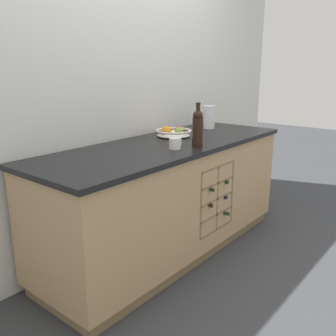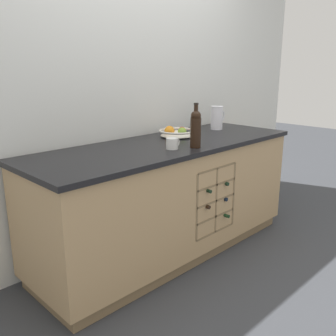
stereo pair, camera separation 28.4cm
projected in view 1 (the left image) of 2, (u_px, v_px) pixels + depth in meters
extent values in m
plane|color=#383A3F|center=(168.00, 250.00, 3.03)|extent=(14.00, 14.00, 0.00)
cube|color=silver|center=(126.00, 88.00, 2.95)|extent=(4.59, 0.06, 2.55)
cube|color=olive|center=(168.00, 245.00, 3.02)|extent=(2.13, 0.65, 0.09)
cube|color=tan|center=(168.00, 195.00, 2.90)|extent=(2.19, 0.71, 0.76)
cube|color=black|center=(168.00, 145.00, 2.80)|extent=(2.23, 0.75, 0.03)
cube|color=olive|center=(206.00, 196.00, 2.86)|extent=(0.44, 0.01, 0.50)
cube|color=olive|center=(195.00, 206.00, 2.66)|extent=(0.02, 0.10, 0.50)
cube|color=olive|center=(227.00, 190.00, 2.99)|extent=(0.02, 0.10, 0.50)
cube|color=olive|center=(211.00, 228.00, 2.89)|extent=(0.44, 0.10, 0.02)
cube|color=olive|center=(211.00, 213.00, 2.86)|extent=(0.44, 0.10, 0.02)
cube|color=olive|center=(212.00, 198.00, 2.83)|extent=(0.44, 0.10, 0.02)
cube|color=olive|center=(213.00, 182.00, 2.79)|extent=(0.44, 0.10, 0.02)
cube|color=olive|center=(213.00, 166.00, 2.76)|extent=(0.44, 0.10, 0.02)
cube|color=olive|center=(212.00, 198.00, 2.83)|extent=(0.02, 0.10, 0.50)
cylinder|color=#19381E|center=(208.00, 208.00, 3.01)|extent=(0.07, 0.21, 0.07)
cylinder|color=#19381E|center=(224.00, 213.00, 2.92)|extent=(0.03, 0.09, 0.03)
cylinder|color=black|center=(192.00, 200.00, 2.81)|extent=(0.08, 0.20, 0.08)
cylinder|color=black|center=(207.00, 205.00, 2.73)|extent=(0.03, 0.08, 0.03)
cylinder|color=black|center=(206.00, 192.00, 2.99)|extent=(0.08, 0.21, 0.08)
cylinder|color=black|center=(222.00, 196.00, 2.90)|extent=(0.03, 0.09, 0.03)
cylinder|color=black|center=(194.00, 186.00, 2.77)|extent=(0.07, 0.18, 0.07)
cylinder|color=black|center=(209.00, 189.00, 2.69)|extent=(0.03, 0.08, 0.03)
cylinder|color=black|center=(208.00, 178.00, 2.94)|extent=(0.08, 0.19, 0.08)
cylinder|color=black|center=(223.00, 181.00, 2.86)|extent=(0.03, 0.08, 0.03)
cylinder|color=silver|center=(174.00, 136.00, 3.05)|extent=(0.13, 0.13, 0.01)
cone|color=silver|center=(174.00, 132.00, 3.04)|extent=(0.27, 0.27, 0.05)
torus|color=silver|center=(174.00, 131.00, 3.04)|extent=(0.29, 0.29, 0.02)
sphere|color=red|center=(178.00, 131.00, 3.08)|extent=(0.07, 0.07, 0.07)
sphere|color=#7FA838|center=(179.00, 132.00, 3.02)|extent=(0.07, 0.07, 0.07)
sphere|color=orange|center=(166.00, 131.00, 3.02)|extent=(0.08, 0.08, 0.08)
cylinder|color=white|center=(209.00, 117.00, 3.40)|extent=(0.11, 0.11, 0.21)
torus|color=white|center=(209.00, 106.00, 3.38)|extent=(0.11, 0.11, 0.01)
torus|color=white|center=(212.00, 115.00, 3.44)|extent=(0.11, 0.01, 0.11)
cylinder|color=white|center=(175.00, 143.00, 2.59)|extent=(0.08, 0.08, 0.08)
torus|color=white|center=(179.00, 142.00, 2.62)|extent=(0.06, 0.01, 0.06)
cylinder|color=black|center=(198.00, 132.00, 2.63)|extent=(0.08, 0.08, 0.21)
sphere|color=black|center=(198.00, 115.00, 2.60)|extent=(0.07, 0.07, 0.07)
cylinder|color=black|center=(198.00, 111.00, 2.59)|extent=(0.03, 0.03, 0.09)
cylinder|color=black|center=(198.00, 103.00, 2.58)|extent=(0.03, 0.03, 0.01)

